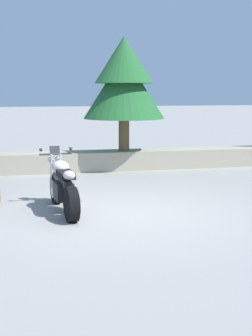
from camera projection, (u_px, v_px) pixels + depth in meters
ground_plane at (122, 213)px, 8.71m from camera, size 120.00×120.00×0.00m
stone_wall at (89, 161)px, 13.29m from camera, size 36.00×0.80×0.55m
motorcycle_silver_centre at (63, 186)px, 8.74m from camera, size 0.71×2.06×1.18m
pine_tree_mid_left at (124, 80)px, 13.09m from camera, size 2.33×2.33×3.25m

